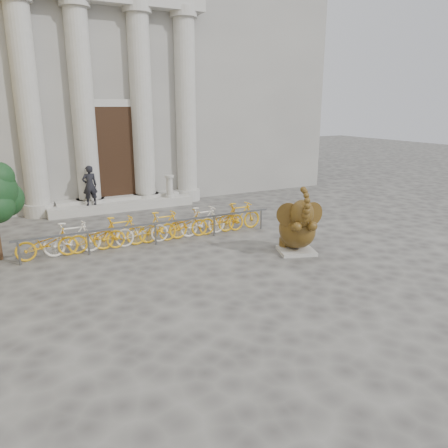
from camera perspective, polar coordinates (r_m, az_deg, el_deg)
ground at (r=10.63m, az=0.15°, el=-8.46°), size 80.00×80.00×0.00m
classical_building at (r=24.03m, az=-17.69°, el=18.72°), size 22.00×10.70×12.00m
entrance_steps at (r=19.01m, az=-13.22°, el=2.46°), size 6.00×1.20×0.36m
elephant_statue at (r=13.05m, az=9.60°, el=-0.62°), size 1.38×1.63×2.06m
bike_rack at (r=14.08m, az=-9.34°, el=-0.47°), size 8.25×0.53×1.00m
pedestrian at (r=18.29m, az=-17.13°, el=4.83°), size 0.61×0.42×1.61m
balustrade_post at (r=19.21m, az=-7.13°, el=4.80°), size 0.40×0.40×0.98m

